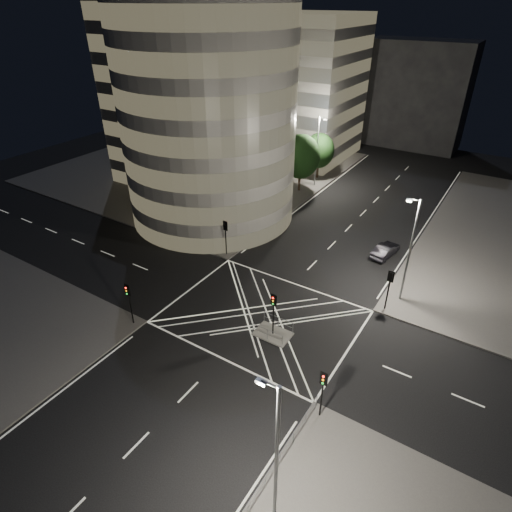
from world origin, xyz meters
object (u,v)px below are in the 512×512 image
Objects in this scene: street_lamp_left_far at (317,149)px; traffic_signal_nl at (129,297)px; traffic_signal_nr at (323,386)px; street_lamp_left_near at (247,191)px; street_lamp_right_far at (410,248)px; central_island at (273,334)px; traffic_signal_fl at (226,232)px; sedan at (385,250)px; traffic_signal_island at (274,307)px; street_lamp_right_near at (276,453)px; traffic_signal_fr at (390,283)px.

traffic_signal_nl is at bearing -89.01° from street_lamp_left_far.
traffic_signal_nr is 0.40× the size of street_lamp_left_far.
street_lamp_left_near is 1.00× the size of street_lamp_right_far.
central_island is at bearing -70.05° from street_lamp_left_far.
traffic_signal_fl reaches higher than sedan.
sedan is (-3.64, 6.95, -4.83)m from street_lamp_right_far.
sedan is at bearing 117.64° from street_lamp_right_far.
traffic_signal_nr is at bearing 106.48° from sedan.
traffic_signal_nr is at bearing 0.00° from traffic_signal_nl.
traffic_signal_nl is 36.90m from street_lamp_left_far.
sedan is (15.23, -14.05, -4.83)m from street_lamp_left_far.
traffic_signal_nr is 23.05m from sedan.
street_lamp_left_far is (-11.44, 31.50, 2.63)m from traffic_signal_island.
traffic_signal_fl is 0.40× the size of street_lamp_right_near.
traffic_signal_fl is at bearing -173.12° from street_lamp_right_far.
sedan is at bearing 32.07° from traffic_signal_fl.
traffic_signal_island is 17.89m from street_lamp_left_near.
traffic_signal_nl is 0.40× the size of street_lamp_left_far.
street_lamp_left_far and street_lamp_right_near have the same top height.
traffic_signal_island is 17.99m from sedan.
street_lamp_right_near reaches higher than traffic_signal_island.
central_island is 18.52m from street_lamp_left_near.
street_lamp_left_far is at bearing -33.74° from sedan.
sedan is at bearing 14.52° from street_lamp_left_near.
traffic_signal_fr and traffic_signal_nr have the same top height.
traffic_signal_fl is 13.62m from traffic_signal_island.
street_lamp_right_far is at bearing 6.88° from traffic_signal_fl.
street_lamp_right_far is (18.87, -3.00, 0.00)m from street_lamp_left_near.
central_island is 0.30× the size of street_lamp_right_far.
street_lamp_right_far reaches higher than traffic_signal_fl.
street_lamp_left_far is 47.88m from street_lamp_right_near.
traffic_signal_fr and traffic_signal_island have the same top height.
street_lamp_left_near and street_lamp_right_far have the same top height.
traffic_signal_nl is 1.00× the size of traffic_signal_nr.
central_island is 0.75× the size of traffic_signal_fr.
central_island is 0.75× the size of traffic_signal_nl.
street_lamp_left_near is 18.00m from street_lamp_left_far.
traffic_signal_nr reaches higher than central_island.
street_lamp_right_far is (18.24, 15.80, 2.63)m from traffic_signal_nl.
street_lamp_right_near is (0.64, -7.20, 2.63)m from traffic_signal_nr.
street_lamp_right_far is 23.00m from street_lamp_right_near.
traffic_signal_island is 14.78m from street_lamp_right_near.
street_lamp_left_near is (-0.64, 18.80, 2.63)m from traffic_signal_nl.
street_lamp_right_near is at bearing -21.55° from traffic_signal_nl.
traffic_signal_nl is 12.03m from traffic_signal_island.
traffic_signal_nl and traffic_signal_fr have the same top height.
traffic_signal_island is at bearing 86.68° from sedan.
traffic_signal_nr is 0.40× the size of street_lamp_right_near.
traffic_signal_fr is 0.40× the size of street_lamp_left_near.
central_island is 13.98m from street_lamp_right_far.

